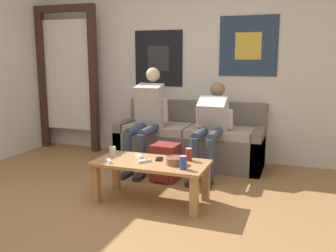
# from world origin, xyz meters

# --- Properties ---
(ground_plane) EXTENTS (18.00, 18.00, 0.00)m
(ground_plane) POSITION_xyz_m (0.00, 0.00, 0.00)
(ground_plane) COLOR #9E7042
(wall_back) EXTENTS (10.00, 0.07, 2.55)m
(wall_back) POSITION_xyz_m (0.00, 2.37, 1.28)
(wall_back) COLOR silver
(wall_back) RESTS_ON ground_plane
(door_frame) EXTENTS (1.00, 0.10, 2.15)m
(door_frame) POSITION_xyz_m (-1.80, 2.15, 1.20)
(door_frame) COLOR #382319
(door_frame) RESTS_ON ground_plane
(couch) EXTENTS (1.92, 0.72, 0.81)m
(couch) POSITION_xyz_m (0.18, 2.01, 0.29)
(couch) COLOR #70665B
(couch) RESTS_ON ground_plane
(coffee_table) EXTENTS (1.11, 0.54, 0.41)m
(coffee_table) POSITION_xyz_m (0.21, 0.58, 0.33)
(coffee_table) COLOR #B27F4C
(coffee_table) RESTS_ON ground_plane
(person_seated_adult) EXTENTS (0.47, 0.88, 1.27)m
(person_seated_adult) POSITION_xyz_m (-0.28, 1.63, 0.69)
(person_seated_adult) COLOR #384256
(person_seated_adult) RESTS_ON ground_plane
(person_seated_teen) EXTENTS (0.47, 1.00, 1.10)m
(person_seated_teen) POSITION_xyz_m (0.54, 1.67, 0.61)
(person_seated_teen) COLOR #384256
(person_seated_teen) RESTS_ON ground_plane
(backpack) EXTENTS (0.30, 0.32, 0.43)m
(backpack) POSITION_xyz_m (0.12, 1.23, 0.20)
(backpack) COLOR maroon
(backpack) RESTS_ON ground_plane
(ceramic_bowl) EXTENTS (0.19, 0.19, 0.07)m
(ceramic_bowl) POSITION_xyz_m (0.46, 0.57, 0.45)
(ceramic_bowl) COLOR brown
(ceramic_bowl) RESTS_ON coffee_table
(pillar_candle) EXTENTS (0.07, 0.07, 0.10)m
(pillar_candle) POSITION_xyz_m (-0.27, 0.69, 0.45)
(pillar_candle) COLOR silver
(pillar_candle) RESTS_ON coffee_table
(drink_can_blue) EXTENTS (0.07, 0.07, 0.12)m
(drink_can_blue) POSITION_xyz_m (0.58, 0.45, 0.47)
(drink_can_blue) COLOR #28479E
(drink_can_blue) RESTS_ON coffee_table
(drink_can_red) EXTENTS (0.07, 0.07, 0.12)m
(drink_can_red) POSITION_xyz_m (0.54, 0.74, 0.47)
(drink_can_red) COLOR maroon
(drink_can_red) RESTS_ON coffee_table
(game_controller_near_left) EXTENTS (0.12, 0.13, 0.03)m
(game_controller_near_left) POSITION_xyz_m (-0.18, 0.44, 0.42)
(game_controller_near_left) COLOR white
(game_controller_near_left) RESTS_ON coffee_table
(game_controller_near_right) EXTENTS (0.11, 0.14, 0.03)m
(game_controller_near_right) POSITION_xyz_m (0.16, 0.53, 0.42)
(game_controller_near_right) COLOR white
(game_controller_near_right) RESTS_ON coffee_table
(game_controller_far_center) EXTENTS (0.13, 0.13, 0.03)m
(game_controller_far_center) POSITION_xyz_m (0.02, 0.70, 0.42)
(game_controller_far_center) COLOR white
(game_controller_far_center) RESTS_ON coffee_table
(cell_phone) EXTENTS (0.10, 0.15, 0.01)m
(cell_phone) POSITION_xyz_m (0.26, 0.68, 0.42)
(cell_phone) COLOR black
(cell_phone) RESTS_ON coffee_table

